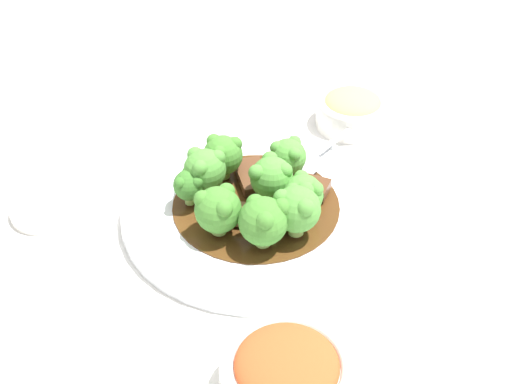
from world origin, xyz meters
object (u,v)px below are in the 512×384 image
Objects in this scene: broccoli_floret_2 at (297,208)px; broccoli_floret_3 at (272,176)px; serving_spoon at (307,160)px; side_bowl_kimchi at (287,375)px; broccoli_floret_7 at (223,154)px; beef_strip_1 at (249,176)px; main_plate at (256,208)px; beef_strip_0 at (253,215)px; broccoli_floret_0 at (303,194)px; sauce_dish at (44,209)px; side_bowl_appetizer at (352,110)px; broccoli_floret_6 at (189,185)px; beef_strip_2 at (301,184)px; broccoli_floret_4 at (267,220)px; broccoli_floret_1 at (205,169)px; broccoli_floret_5 at (218,209)px; broccoli_floret_8 at (288,156)px.

broccoli_floret_2 reaches higher than broccoli_floret_3.
side_bowl_kimchi is (-0.31, 0.07, 0.00)m from serving_spoon.
broccoli_floret_2 is 1.09× the size of broccoli_floret_7.
broccoli_floret_7 is (0.01, 0.03, 0.03)m from beef_strip_1.
broccoli_floret_2 is (-0.05, -0.04, 0.04)m from main_plate.
beef_strip_0 is at bearing 140.76° from serving_spoon.
sauce_dish is (0.05, 0.29, -0.04)m from broccoli_floret_0.
side_bowl_kimchi is (-0.28, -0.00, 0.00)m from beef_strip_1.
main_plate is 0.05m from broccoli_floret_3.
broccoli_floret_3 reaches higher than side_bowl_appetizer.
serving_spoon is (0.01, -0.10, -0.03)m from broccoli_floret_7.
broccoli_floret_6 is 0.37× the size of side_bowl_kimchi.
beef_strip_2 is 0.13m from broccoli_floret_6.
broccoli_floret_7 is at bearing 17.01° from broccoli_floret_4.
broccoli_floret_1 is 0.19m from sauce_dish.
beef_strip_2 is 0.60× the size of side_bowl_kimchi.
side_bowl_kimchi is (-0.24, -0.00, 0.02)m from main_plate.
sauce_dish is at bearing 73.29° from broccoli_floret_2.
side_bowl_kimchi is at bearing -138.21° from sauce_dish.
broccoli_floret_4 is at bearing -1.07° from side_bowl_kimchi.
broccoli_floret_4 is at bearing -133.99° from broccoli_floret_6.
sauce_dish is at bearing 79.48° from broccoli_floret_0.
serving_spoon is at bearing 143.42° from side_bowl_appetizer.
broccoli_floret_7 is (0.03, -0.02, -0.00)m from broccoli_floret_1.
broccoli_floret_4 is (-0.04, -0.01, 0.03)m from beef_strip_0.
broccoli_floret_3 is at bearing -11.12° from broccoli_floret_4.
broccoli_floret_2 is at bearing 166.89° from beef_strip_2.
side_bowl_kimchi is (-0.21, -0.01, 0.00)m from beef_strip_0.
side_bowl_appetizer is (0.41, -0.15, -0.00)m from side_bowl_kimchi.
broccoli_floret_5 reaches higher than sauce_dish.
beef_strip_1 is at bearing 68.82° from beef_strip_2.
beef_strip_2 is at bearing -91.97° from sauce_dish.
sauce_dish is (-0.02, 0.28, -0.04)m from broccoli_floret_8.
side_bowl_kimchi is at bearing 167.52° from serving_spoon.
beef_strip_2 is at bearing -71.14° from main_plate.
side_bowl_appetizer is (0.24, -0.14, -0.03)m from broccoli_floret_4.
broccoli_floret_0 reaches higher than side_bowl_kimchi.
side_bowl_appetizer is at bearing -36.58° from serving_spoon.
broccoli_floret_3 reaches higher than beef_strip_0.
beef_strip_0 is 0.24m from sauce_dish.
side_bowl_appetizer reaches higher than sauce_dish.
broccoli_floret_7 is 0.21m from sauce_dish.
beef_strip_1 is 1.09× the size of broccoli_floret_2.
side_bowl_appetizer is at bearing -41.81° from broccoli_floret_5.
beef_strip_1 is 1.49× the size of broccoli_floret_6.
broccoli_floret_7 reaches higher than beef_strip_2.
broccoli_floret_7 reaches higher than beef_strip_1.
main_plate is 0.07m from broccoli_floret_7.
broccoli_floret_2 is (-0.10, -0.04, 0.03)m from beef_strip_1.
broccoli_floret_0 is 0.06m from broccoli_floret_4.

